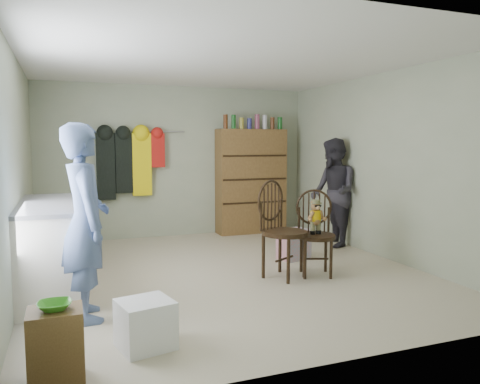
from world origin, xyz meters
name	(u,v)px	position (x,y,z in m)	size (l,w,h in m)	color
ground_plane	(227,272)	(0.00, 0.00, 0.00)	(5.00, 5.00, 0.00)	beige
room_walls	(213,142)	(0.00, 0.53, 1.58)	(5.00, 5.00, 5.00)	#A8AF93
counter	(52,246)	(-1.95, 0.00, 0.47)	(0.64, 1.86, 0.94)	silver
stool	(56,346)	(-1.89, -2.09, 0.24)	(0.34, 0.29, 0.49)	brown
bowl	(54,306)	(-1.89, -2.09, 0.51)	(0.21, 0.21, 0.05)	green
plastic_tub	(145,324)	(-1.26, -1.76, 0.18)	(0.38, 0.37, 0.37)	white
chair_front	(315,226)	(0.96, -0.45, 0.58)	(0.57, 0.57, 1.01)	black
chair_far	(280,225)	(0.52, -0.39, 0.61)	(0.68, 0.68, 1.13)	black
striped_bag	(294,244)	(1.07, 0.31, 0.20)	(0.38, 0.30, 0.40)	#E5727B
person_left	(85,222)	(-1.64, -0.96, 0.86)	(0.63, 0.41, 1.73)	slate
person_right	(333,192)	(2.00, 0.84, 0.82)	(0.80, 0.62, 1.64)	#2D2B33
dresser	(251,181)	(1.25, 2.30, 0.91)	(1.20, 0.39, 2.05)	brown
coat_rack	(128,163)	(-0.83, 2.38, 1.25)	(1.42, 0.12, 1.09)	#99999E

